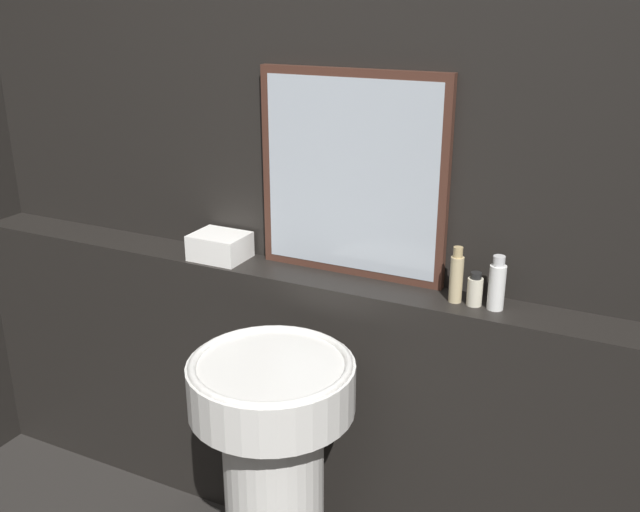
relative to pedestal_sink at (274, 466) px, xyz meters
The scene contains 8 objects.
wall_back 0.90m from the pedestal_sink, 99.81° to the left, with size 8.00×0.06×2.50m.
vanity_counter 0.41m from the pedestal_sink, 102.67° to the left, with size 2.76×0.18×0.97m.
pedestal_sink is the anchor object (origin of this frame).
mirror 0.90m from the pedestal_sink, 86.30° to the left, with size 0.62×0.03×0.65m.
towel_stack 0.76m from the pedestal_sink, 136.96° to the left, with size 0.18×0.15×0.09m.
shampoo_bottle 0.77m from the pedestal_sink, 44.83° to the left, with size 0.04×0.04×0.17m.
conditioner_bottle 0.78m from the pedestal_sink, 41.02° to the left, with size 0.04×0.04×0.10m.
lotion_bottle 0.83m from the pedestal_sink, 37.48° to the left, with size 0.05×0.05×0.16m.
Camera 1 is at (0.98, -0.29, 1.81)m, focal length 40.00 mm.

